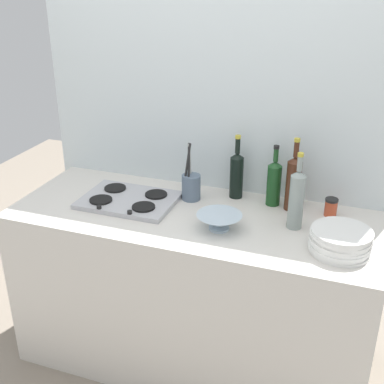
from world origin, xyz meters
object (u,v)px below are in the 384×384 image
at_px(mixing_bowl, 219,221).
at_px(condiment_jar_front, 331,207).
at_px(stovetop_hob, 129,200).
at_px(wine_bottle_rightmost, 296,198).
at_px(plate_stack, 340,241).
at_px(utensil_crock, 191,186).
at_px(wine_bottle_leftmost, 293,182).
at_px(wine_bottle_mid_right, 237,174).
at_px(wine_bottle_mid_left, 274,182).

xyz_separation_m(mixing_bowl, condiment_jar_front, (0.47, 0.31, 0.00)).
distance_m(stovetop_hob, wine_bottle_rightmost, 0.85).
height_order(plate_stack, wine_bottle_rightmost, wine_bottle_rightmost).
bearing_deg(mixing_bowl, utensil_crock, 131.49).
distance_m(wine_bottle_leftmost, condiment_jar_front, 0.22).
bearing_deg(wine_bottle_rightmost, wine_bottle_leftmost, 103.27).
relative_size(mixing_bowl, utensil_crock, 0.68).
bearing_deg(wine_bottle_mid_right, utensil_crock, -153.34).
height_order(stovetop_hob, condiment_jar_front, condiment_jar_front).
distance_m(mixing_bowl, condiment_jar_front, 0.56).
relative_size(stovetop_hob, mixing_bowl, 2.25).
xyz_separation_m(plate_stack, wine_bottle_mid_right, (-0.56, 0.39, 0.08)).
xyz_separation_m(wine_bottle_leftmost, wine_bottle_mid_right, (-0.30, 0.05, -0.02)).
bearing_deg(stovetop_hob, condiment_jar_front, 11.18).
bearing_deg(utensil_crock, wine_bottle_mid_right, 26.66).
bearing_deg(wine_bottle_rightmost, stovetop_hob, -178.76).
relative_size(wine_bottle_mid_right, mixing_bowl, 1.60).
bearing_deg(wine_bottle_leftmost, wine_bottle_mid_right, 170.97).
bearing_deg(plate_stack, utensil_crock, 160.02).
distance_m(wine_bottle_leftmost, wine_bottle_mid_left, 0.10).
height_order(plate_stack, wine_bottle_leftmost, wine_bottle_leftmost).
bearing_deg(wine_bottle_rightmost, utensil_crock, 167.06).
relative_size(wine_bottle_rightmost, condiment_jar_front, 4.08).
relative_size(plate_stack, wine_bottle_rightmost, 0.72).
xyz_separation_m(stovetop_hob, wine_bottle_rightmost, (0.84, 0.02, 0.13)).
distance_m(plate_stack, condiment_jar_front, 0.34).
height_order(plate_stack, mixing_bowl, plate_stack).
bearing_deg(utensil_crock, plate_stack, -19.98).
bearing_deg(stovetop_hob, plate_stack, -7.25).
distance_m(utensil_crock, condiment_jar_front, 0.71).
distance_m(stovetop_hob, mixing_bowl, 0.53).
distance_m(wine_bottle_mid_left, condiment_jar_front, 0.30).
bearing_deg(wine_bottle_mid_left, utensil_crock, -168.82).
bearing_deg(wine_bottle_mid_right, plate_stack, -34.69).
bearing_deg(wine_bottle_leftmost, plate_stack, -52.54).
distance_m(wine_bottle_mid_left, wine_bottle_rightmost, 0.25).
bearing_deg(plate_stack, mixing_bowl, 178.09).
distance_m(wine_bottle_mid_left, wine_bottle_mid_right, 0.20).
bearing_deg(wine_bottle_mid_left, plate_stack, -45.25).
xyz_separation_m(wine_bottle_leftmost, mixing_bowl, (-0.28, -0.32, -0.10)).
relative_size(wine_bottle_mid_left, mixing_bowl, 1.49).
bearing_deg(wine_bottle_mid_left, wine_bottle_leftmost, -12.81).
xyz_separation_m(wine_bottle_leftmost, wine_bottle_rightmost, (0.04, -0.19, 0.00)).
bearing_deg(utensil_crock, wine_bottle_mid_left, 11.18).
xyz_separation_m(plate_stack, utensil_crock, (-0.77, 0.28, 0.02)).
bearing_deg(mixing_bowl, stovetop_hob, 167.33).
relative_size(stovetop_hob, wine_bottle_mid_right, 1.41).
bearing_deg(plate_stack, wine_bottle_mid_left, 134.75).
bearing_deg(utensil_crock, wine_bottle_rightmost, -12.94).
bearing_deg(condiment_jar_front, wine_bottle_mid_left, 173.73).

